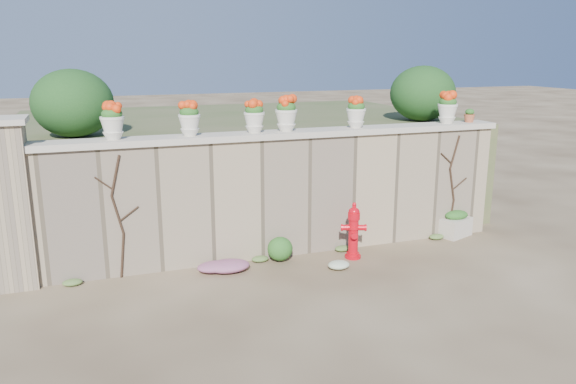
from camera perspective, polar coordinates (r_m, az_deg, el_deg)
name	(u,v)px	position (r m, az deg, el deg)	size (l,w,h in m)	color
ground	(324,293)	(8.19, 3.66, -10.23)	(80.00, 80.00, 0.00)	#483724
stone_wall	(283,196)	(9.44, -0.54, -0.44)	(8.00, 0.40, 2.00)	gray
wall_cap	(283,134)	(9.24, -0.56, 5.88)	(8.10, 0.52, 0.10)	beige
gate_pillar	(9,203)	(8.97, -26.48, -1.02)	(0.72, 0.72, 2.48)	gray
raised_fill	(235,162)	(12.44, -5.38, 3.04)	(9.00, 6.00, 2.00)	#384C23
back_shrub_left	(73,103)	(9.88, -21.03, 8.41)	(1.30, 1.30, 1.10)	#143814
back_shrub_right	(423,93)	(11.76, 13.52, 9.70)	(1.30, 1.30, 1.10)	#143814
vine_left	(119,215)	(8.75, -16.84, -2.28)	(0.60, 0.04, 1.91)	black
vine_right	(453,185)	(10.73, 16.37, 0.70)	(0.60, 0.04, 1.91)	black
fire_hydrant	(354,230)	(9.40, 6.67, -3.90)	(0.41, 0.29, 0.95)	red
planter_box	(456,224)	(10.96, 16.68, -3.16)	(0.68, 0.54, 0.50)	beige
green_shrub	(283,247)	(9.25, -0.48, -5.57)	(0.54, 0.49, 0.51)	#1E5119
magenta_clump	(225,266)	(8.90, -6.39, -7.47)	(0.83, 0.56, 0.22)	#C627A2
white_flowers	(342,263)	(9.08, 5.51, -7.19)	(0.47, 0.37, 0.17)	white
urn_pot_0	(112,121)	(8.70, -17.42, 6.88)	(0.35, 0.35, 0.55)	silver
urn_pot_1	(189,119)	(8.82, -9.99, 7.34)	(0.34, 0.34, 0.53)	silver
urn_pot_2	(254,116)	(9.05, -3.45, 7.68)	(0.34, 0.34, 0.53)	silver
urn_pot_3	(286,114)	(9.22, -0.19, 7.93)	(0.36, 0.36, 0.57)	silver
urn_pot_4	(356,112)	(9.71, 6.93, 8.02)	(0.34, 0.34, 0.53)	silver
urn_pot_5	(448,108)	(10.65, 15.91, 8.21)	(0.36, 0.36, 0.56)	silver
terracotta_pot	(469,116)	(10.95, 17.94, 7.34)	(0.20, 0.20, 0.24)	#A55232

